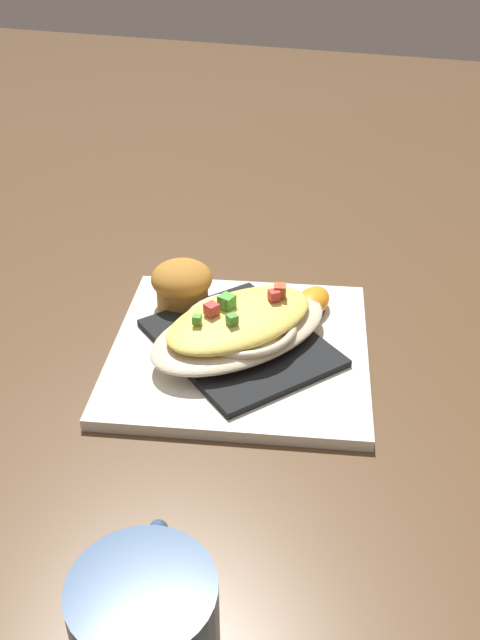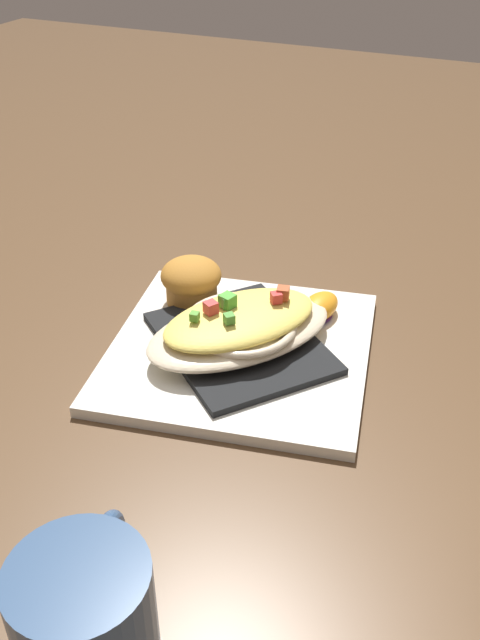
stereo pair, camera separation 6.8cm
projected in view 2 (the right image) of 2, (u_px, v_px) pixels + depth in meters
ground_plane at (240, 355)px, 0.70m from camera, size 2.60×2.60×0.00m
square_plate at (240, 350)px, 0.70m from camera, size 0.29×0.29×0.01m
folded_napkin at (240, 342)px, 0.70m from camera, size 0.22×0.22×0.01m
gratin_dish at (240, 325)px, 0.68m from camera, size 0.20×0.22×0.05m
muffin at (191, 280)px, 0.75m from camera, size 0.06×0.06×0.05m
orange_garnish at (318, 309)px, 0.73m from camera, size 0.06×0.07×0.02m
coffee_mug at (86, 616)px, 0.43m from camera, size 0.09×0.11×0.08m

